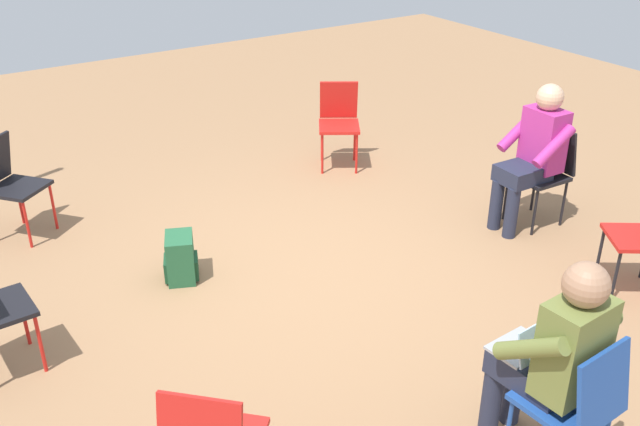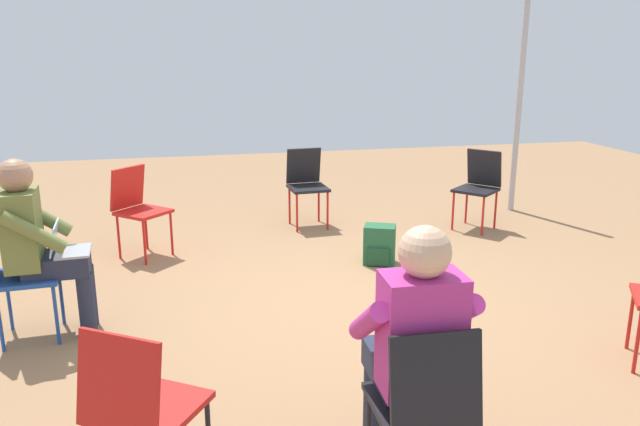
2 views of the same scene
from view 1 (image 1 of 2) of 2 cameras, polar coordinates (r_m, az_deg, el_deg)
The scene contains 8 objects.
ground_plane at distance 5.42m, azimuth -0.54°, elevation -5.27°, with size 14.18×14.18×0.00m, color #99704C.
chair_northeast at distance 6.35m, azimuth -23.62°, elevation 2.43°, with size 0.58×0.58×0.85m.
chair_south at distance 6.34m, azimuth 17.57°, elevation 3.45°, with size 0.41×0.45×0.85m.
chair_southeast at distance 7.21m, azimuth 1.52°, elevation 7.58°, with size 0.58×0.56×0.85m.
chair_west at distance 3.82m, azimuth 19.87°, elevation -13.94°, with size 0.46×0.42×0.85m.
person_with_laptop at distance 3.76m, azimuth 18.23°, elevation -10.44°, with size 0.54×0.51×1.24m.
person_in_magenta at distance 6.15m, azimuth 16.76°, elevation 4.84°, with size 0.50×0.53×1.24m.
backpack_near_laptop_user at distance 5.45m, azimuth -11.08°, elevation -3.73°, with size 0.34×0.31×0.36m.
Camera 1 is at (-3.87, 2.44, 2.90)m, focal length 40.00 mm.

